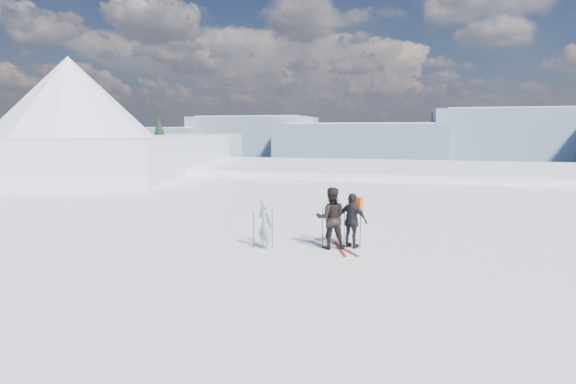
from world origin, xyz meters
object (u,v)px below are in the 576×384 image
object	(u,v)px
skier_pack	(352,221)
skis_loose	(342,249)
skier_grey	(265,224)
skier_dark	(331,218)

from	to	relation	value
skier_pack	skis_loose	bearing A→B (deg)	69.82
skier_grey	skis_loose	size ratio (longest dim) A/B	0.95
skier_pack	skis_loose	xyz separation A→B (m)	(-0.26, -0.29, -0.85)
skier_grey	skier_pack	world-z (taller)	skier_pack
skier_dark	skier_pack	xyz separation A→B (m)	(0.63, 0.23, -0.10)
skis_loose	skier_pack	bearing A→B (deg)	47.19
skier_pack	skier_dark	bearing A→B (deg)	42.79
skier_dark	skis_loose	size ratio (longest dim) A/B	1.17
skier_dark	skier_pack	bearing A→B (deg)	-174.29
skier_dark	skis_loose	bearing A→B (deg)	157.12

